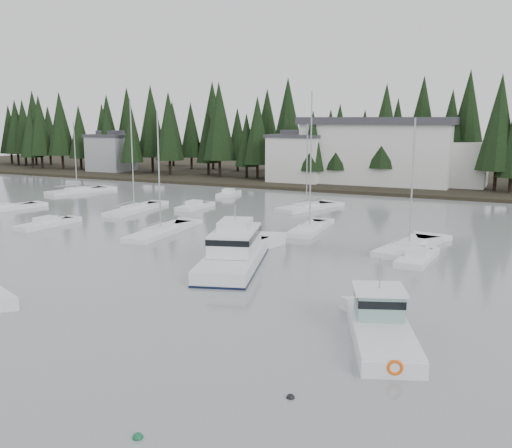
# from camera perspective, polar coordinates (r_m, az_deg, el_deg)

# --- Properties ---
(far_shore_land) EXTENTS (240.00, 54.00, 1.00)m
(far_shore_land) POSITION_cam_1_polar(r_m,az_deg,el_deg) (111.47, 16.27, 4.34)
(far_shore_land) COLOR black
(far_shore_land) RESTS_ON ground
(conifer_treeline) EXTENTS (200.00, 22.00, 20.00)m
(conifer_treeline) POSITION_cam_1_polar(r_m,az_deg,el_deg) (100.70, 15.22, 3.77)
(conifer_treeline) COLOR black
(conifer_treeline) RESTS_ON ground
(house_west) EXTENTS (9.54, 7.42, 8.75)m
(house_west) POSITION_cam_1_polar(r_m,az_deg,el_deg) (98.50, 4.18, 6.69)
(house_west) COLOR silver
(house_west) RESTS_ON ground
(house_far_west) EXTENTS (8.48, 7.42, 8.25)m
(house_far_west) POSITION_cam_1_polar(r_m,az_deg,el_deg) (121.94, -14.28, 7.01)
(house_far_west) COLOR #999EA0
(house_far_west) RESTS_ON ground
(harbor_inn) EXTENTS (29.50, 11.50, 10.90)m
(harbor_inn) POSITION_cam_1_polar(r_m,az_deg,el_deg) (97.22, 13.26, 7.05)
(harbor_inn) COLOR silver
(harbor_inn) RESTS_ON ground
(cabin_cruiser_center) EXTENTS (7.43, 13.11, 5.38)m
(cabin_cruiser_center) POSITION_cam_1_polar(r_m,az_deg,el_deg) (44.14, -2.17, -3.10)
(cabin_cruiser_center) COLOR white
(cabin_cruiser_center) RESTS_ON ground
(lobster_boat_teal) EXTENTS (5.67, 8.77, 4.61)m
(lobster_boat_teal) POSITION_cam_1_polar(r_m,az_deg,el_deg) (30.32, 12.41, -10.30)
(lobster_boat_teal) COLOR white
(lobster_boat_teal) RESTS_ON ground
(sailboat_0) EXTENTS (3.53, 10.42, 14.00)m
(sailboat_0) POSITION_cam_1_polar(r_m,az_deg,el_deg) (71.39, -12.07, 1.33)
(sailboat_0) COLOR white
(sailboat_0) RESTS_ON ground
(sailboat_2) EXTENTS (3.16, 8.52, 14.34)m
(sailboat_2) POSITION_cam_1_polar(r_m,az_deg,el_deg) (57.76, 5.38, -0.61)
(sailboat_2) COLOR white
(sailboat_2) RESTS_ON ground
(sailboat_3) EXTENTS (4.65, 9.68, 11.80)m
(sailboat_3) POSITION_cam_1_polar(r_m,az_deg,el_deg) (51.25, 15.04, -2.40)
(sailboat_3) COLOR white
(sailboat_3) RESTS_ON ground
(sailboat_4) EXTENTS (3.58, 10.43, 12.40)m
(sailboat_4) POSITION_cam_1_polar(r_m,az_deg,el_deg) (56.92, -9.49, -0.91)
(sailboat_4) COLOR white
(sailboat_4) RESTS_ON ground
(sailboat_9) EXTENTS (5.58, 9.20, 11.10)m
(sailboat_9) POSITION_cam_1_polar(r_m,az_deg,el_deg) (71.56, 5.05, 1.52)
(sailboat_9) COLOR white
(sailboat_9) RESTS_ON ground
(sailboat_10) EXTENTS (5.25, 9.89, 11.27)m
(sailboat_10) POSITION_cam_1_polar(r_m,az_deg,el_deg) (91.58, -17.44, 3.05)
(sailboat_10) COLOR white
(sailboat_10) RESTS_ON ground
(runabout_0) EXTENTS (2.53, 6.99, 1.42)m
(runabout_0) POSITION_cam_1_polar(r_m,az_deg,el_deg) (63.88, -20.27, -0.11)
(runabout_0) COLOR white
(runabout_0) RESTS_ON ground
(runabout_1) EXTENTS (2.51, 6.28, 1.42)m
(runabout_1) POSITION_cam_1_polar(r_m,az_deg,el_deg) (47.23, 15.79, -3.43)
(runabout_1) COLOR white
(runabout_1) RESTS_ON ground
(runabout_3) EXTENTS (2.98, 5.35, 1.42)m
(runabout_3) POSITION_cam_1_polar(r_m,az_deg,el_deg) (84.00, -2.78, 2.94)
(runabout_3) COLOR white
(runabout_3) RESTS_ON ground
(runabout_4) EXTENTS (2.25, 5.83, 1.42)m
(runabout_4) POSITION_cam_1_polar(r_m,az_deg,el_deg) (72.19, -6.20, 1.64)
(runabout_4) COLOR white
(runabout_4) RESTS_ON ground
(mooring_buoy_green) EXTENTS (0.40, 0.40, 0.40)m
(mooring_buoy_green) POSITION_cam_1_polar(r_m,az_deg,el_deg) (22.06, -11.73, -20.22)
(mooring_buoy_green) COLOR #145933
(mooring_buoy_green) RESTS_ON ground
(mooring_buoy_dark) EXTENTS (0.36, 0.36, 0.36)m
(mooring_buoy_dark) POSITION_cam_1_polar(r_m,az_deg,el_deg) (24.28, 3.47, -16.97)
(mooring_buoy_dark) COLOR black
(mooring_buoy_dark) RESTS_ON ground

